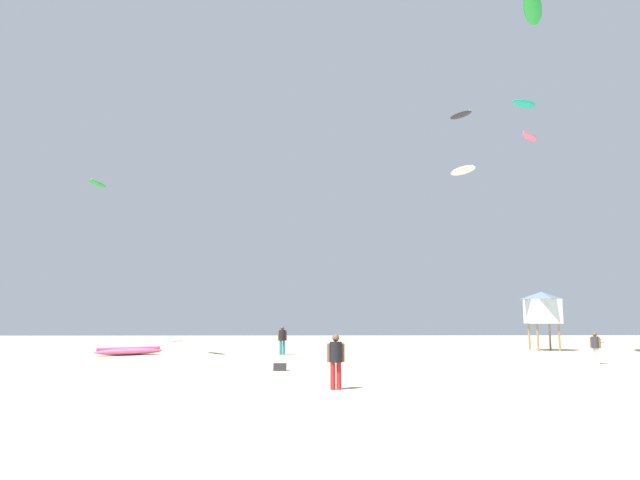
# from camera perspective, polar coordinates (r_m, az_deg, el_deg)

# --- Properties ---
(ground_plane) EXTENTS (120.00, 120.00, 0.00)m
(ground_plane) POSITION_cam_1_polar(r_m,az_deg,el_deg) (13.17, 1.50, -18.09)
(ground_plane) COLOR #C6B28C
(person_foreground) EXTENTS (0.58, 0.40, 1.77)m
(person_foreground) POSITION_cam_1_polar(r_m,az_deg,el_deg) (18.37, 1.64, -11.99)
(person_foreground) COLOR #B21E23
(person_foreground) RESTS_ON ground
(person_midground) EXTENTS (0.38, 0.42, 1.58)m
(person_midground) POSITION_cam_1_polar(r_m,az_deg,el_deg) (31.69, 26.55, -9.69)
(person_midground) COLOR silver
(person_midground) RESTS_ON ground
(person_left) EXTENTS (0.58, 0.40, 1.79)m
(person_left) POSITION_cam_1_polar(r_m,az_deg,el_deg) (35.33, -3.91, -10.05)
(person_left) COLOR teal
(person_left) RESTS_ON ground
(kite_grounded_near) EXTENTS (4.17, 3.26, 0.51)m
(kite_grounded_near) POSITION_cam_1_polar(r_m,az_deg,el_deg) (36.94, -19.11, -10.79)
(kite_grounded_near) COLOR #E5598C
(kite_grounded_near) RESTS_ON ground
(lifeguard_tower) EXTENTS (2.30, 2.30, 4.15)m
(lifeguard_tower) POSITION_cam_1_polar(r_m,az_deg,el_deg) (42.56, 21.96, -6.44)
(lifeguard_tower) COLOR #8C704C
(lifeguard_tower) RESTS_ON ground
(cooler_box) EXTENTS (0.56, 0.36, 0.32)m
(cooler_box) POSITION_cam_1_polar(r_m,az_deg,el_deg) (24.92, -4.16, -12.94)
(cooler_box) COLOR #2D2D33
(cooler_box) RESTS_ON ground
(kite_aloft_0) EXTENTS (2.49, 2.60, 0.33)m
(kite_aloft_0) POSITION_cam_1_polar(r_m,az_deg,el_deg) (51.74, 20.83, 9.91)
(kite_aloft_0) COLOR #E5598C
(kite_aloft_1) EXTENTS (3.00, 4.11, 0.91)m
(kite_aloft_1) POSITION_cam_1_polar(r_m,az_deg,el_deg) (39.69, 21.11, 21.38)
(kite_aloft_1) COLOR green
(kite_aloft_3) EXTENTS (2.11, 3.00, 0.68)m
(kite_aloft_3) POSITION_cam_1_polar(r_m,az_deg,el_deg) (48.67, 14.51, 6.97)
(kite_aloft_3) COLOR white
(kite_aloft_4) EXTENTS (3.12, 1.97, 0.66)m
(kite_aloft_4) POSITION_cam_1_polar(r_m,az_deg,el_deg) (58.82, 20.31, 13.06)
(kite_aloft_4) COLOR #19B29E
(kite_aloft_5) EXTENTS (1.06, 2.86, 0.34)m
(kite_aloft_5) POSITION_cam_1_polar(r_m,az_deg,el_deg) (56.13, -21.96, 5.41)
(kite_aloft_5) COLOR green
(kite_aloft_6) EXTENTS (1.95, 2.32, 0.50)m
(kite_aloft_6) POSITION_cam_1_polar(r_m,az_deg,el_deg) (52.74, 14.32, 12.40)
(kite_aloft_6) COLOR #2D2D33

